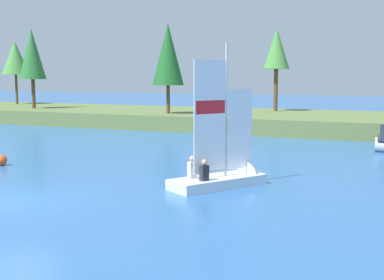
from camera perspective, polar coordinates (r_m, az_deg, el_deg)
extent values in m
plane|color=#2D609E|center=(17.23, -18.86, -6.51)|extent=(200.00, 200.00, 0.00)
cube|color=#5B703D|center=(40.37, 7.47, 2.19)|extent=(80.00, 11.91, 1.14)
cylinder|color=brown|center=(56.68, -18.96, 5.37)|extent=(0.26, 0.26, 3.05)
cone|color=#47893D|center=(56.70, -19.09, 8.66)|extent=(2.80, 2.80, 3.47)
cylinder|color=brown|center=(48.15, -17.24, 4.94)|extent=(0.32, 0.32, 2.61)
cone|color=#286B2D|center=(48.17, -17.39, 9.13)|extent=(2.36, 2.36, 4.44)
cylinder|color=brown|center=(39.36, -2.67, 4.54)|extent=(0.27, 0.27, 2.18)
cone|color=#1E5B23|center=(39.37, -2.70, 9.54)|extent=(2.40, 2.40, 4.69)
cylinder|color=brown|center=(42.77, 9.30, 5.51)|extent=(0.34, 0.34, 3.46)
cone|color=#47893D|center=(42.82, 9.39, 10.02)|extent=(2.13, 2.13, 3.28)
cube|color=silver|center=(18.46, 2.88, -4.67)|extent=(2.98, 3.78, 0.37)
cone|color=silver|center=(19.60, 7.06, -4.02)|extent=(1.48, 1.38, 1.19)
cylinder|color=#B7B7BC|center=(18.34, 3.82, 3.33)|extent=(0.08, 0.08, 4.76)
cube|color=white|center=(17.92, 2.06, 2.69)|extent=(0.75, 1.22, 3.90)
cube|color=red|center=(17.90, 2.06, 3.69)|extent=(0.68, 1.11, 0.47)
cube|color=white|center=(18.82, 5.37, 1.22)|extent=(0.60, 0.98, 2.93)
cylinder|color=#B7B7BC|center=(18.18, 2.03, -3.55)|extent=(0.77, 1.24, 0.06)
cube|color=#26262D|center=(17.66, 1.38, -3.70)|extent=(0.32, 0.34, 0.54)
sphere|color=tan|center=(17.59, 1.38, -2.49)|extent=(0.20, 0.20, 0.20)
cube|color=silver|center=(18.06, 0.02, -3.37)|extent=(0.32, 0.34, 0.59)
sphere|color=tan|center=(17.99, 0.02, -2.10)|extent=(0.20, 0.20, 0.20)
sphere|color=#E54C19|center=(24.35, -20.44, -2.12)|extent=(0.48, 0.48, 0.48)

